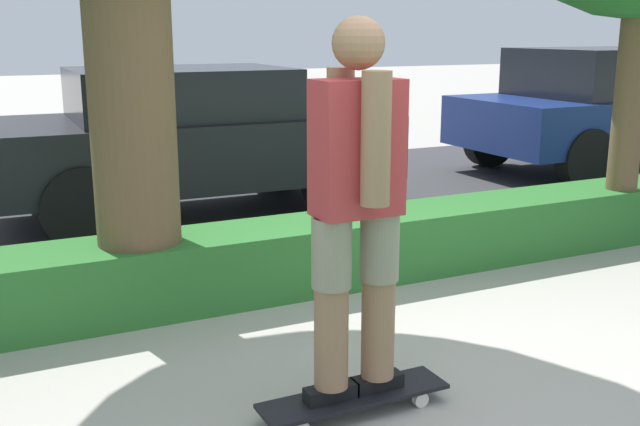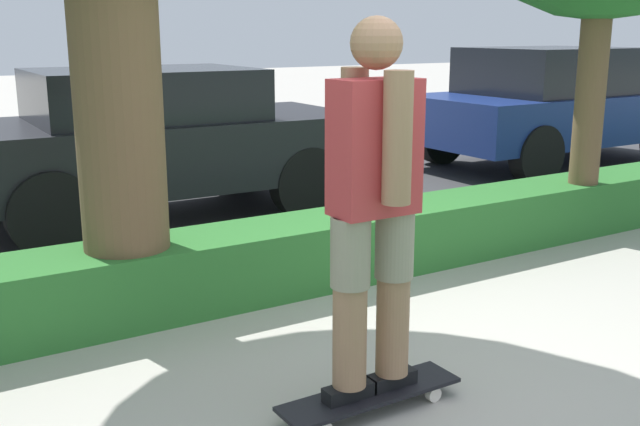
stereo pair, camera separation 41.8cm
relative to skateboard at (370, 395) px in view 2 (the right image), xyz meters
name	(u,v)px [view 2 (the right image)]	position (x,y,z in m)	size (l,w,h in m)	color
ground_plane	(400,380)	(0.32, 0.18, -0.08)	(60.00, 60.00, 0.00)	#ADA89E
street_asphalt	(140,216)	(0.32, 4.38, -0.08)	(18.69, 5.00, 0.01)	#38383A
hedge_row	(260,260)	(0.32, 1.78, 0.16)	(18.69, 0.60, 0.47)	#2D702D
skateboard	(370,395)	(0.00, 0.00, 0.00)	(0.95, 0.24, 0.10)	black
skater_person	(374,202)	(0.00, 0.00, 0.96)	(0.51, 0.45, 1.76)	black
parked_car_middle	(155,140)	(0.46, 4.22, 0.70)	(3.90, 1.79, 1.45)	black
parked_car_rear	(552,105)	(6.05, 4.29, 0.74)	(3.96, 1.95, 1.58)	navy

